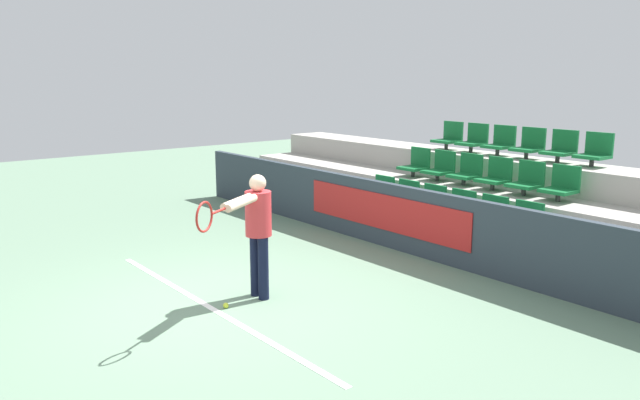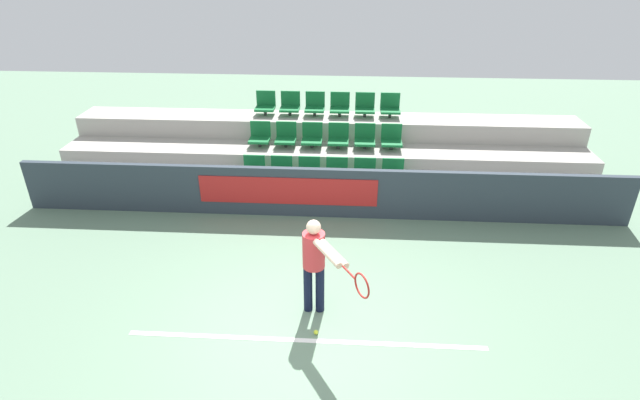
# 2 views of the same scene
# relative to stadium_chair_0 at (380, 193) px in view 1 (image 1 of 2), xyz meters

# --- Properties ---
(ground_plane) EXTENTS (30.00, 30.00, 0.00)m
(ground_plane) POSITION_rel_stadium_chair_0_xyz_m (1.44, -4.01, -0.66)
(ground_plane) COLOR slate
(court_baseline) EXTENTS (4.97, 0.08, 0.01)m
(court_baseline) POSITION_rel_stadium_chair_0_xyz_m (1.44, -4.18, -0.66)
(court_baseline) COLOR white
(court_baseline) RESTS_ON ground
(barrier_wall) EXTENTS (11.91, 0.14, 1.03)m
(barrier_wall) POSITION_rel_stadium_chair_0_xyz_m (1.43, -0.65, -0.15)
(barrier_wall) COLOR #2D3842
(barrier_wall) RESTS_ON ground
(bleacher_tier_front) EXTENTS (11.51, 0.90, 0.43)m
(bleacher_tier_front) POSITION_rel_stadium_chair_0_xyz_m (1.44, -0.12, -0.44)
(bleacher_tier_front) COLOR #ADA89E
(bleacher_tier_front) RESTS_ON ground
(bleacher_tier_middle) EXTENTS (11.51, 0.90, 0.86)m
(bleacher_tier_middle) POSITION_rel_stadium_chair_0_xyz_m (1.44, 0.79, -0.23)
(bleacher_tier_middle) COLOR #ADA89E
(bleacher_tier_middle) RESTS_ON ground
(bleacher_tier_back) EXTENTS (11.51, 0.90, 1.30)m
(bleacher_tier_back) POSITION_rel_stadium_chair_0_xyz_m (1.44, 1.69, -0.01)
(bleacher_tier_back) COLOR #ADA89E
(bleacher_tier_back) RESTS_ON ground
(stadium_chair_0) EXTENTS (0.44, 0.42, 0.52)m
(stadium_chair_0) POSITION_rel_stadium_chair_0_xyz_m (0.00, 0.00, 0.00)
(stadium_chair_0) COLOR #333333
(stadium_chair_0) RESTS_ON bleacher_tier_front
(stadium_chair_1) EXTENTS (0.44, 0.42, 0.52)m
(stadium_chair_1) POSITION_rel_stadium_chair_0_xyz_m (0.58, 0.00, 0.00)
(stadium_chair_1) COLOR #333333
(stadium_chair_1) RESTS_ON bleacher_tier_front
(stadium_chair_2) EXTENTS (0.44, 0.42, 0.52)m
(stadium_chair_2) POSITION_rel_stadium_chair_0_xyz_m (1.15, 0.00, 0.00)
(stadium_chair_2) COLOR #333333
(stadium_chair_2) RESTS_ON bleacher_tier_front
(stadium_chair_3) EXTENTS (0.44, 0.42, 0.52)m
(stadium_chair_3) POSITION_rel_stadium_chair_0_xyz_m (1.73, 0.00, 0.00)
(stadium_chair_3) COLOR #333333
(stadium_chair_3) RESTS_ON bleacher_tier_front
(stadium_chair_4) EXTENTS (0.44, 0.42, 0.52)m
(stadium_chair_4) POSITION_rel_stadium_chair_0_xyz_m (2.30, 0.00, 0.00)
(stadium_chair_4) COLOR #333333
(stadium_chair_4) RESTS_ON bleacher_tier_front
(stadium_chair_5) EXTENTS (0.44, 0.42, 0.52)m
(stadium_chair_5) POSITION_rel_stadium_chair_0_xyz_m (2.88, 0.00, 0.00)
(stadium_chair_5) COLOR #333333
(stadium_chair_5) RESTS_ON bleacher_tier_front
(stadium_chair_6) EXTENTS (0.44, 0.42, 0.52)m
(stadium_chair_6) POSITION_rel_stadium_chair_0_xyz_m (0.00, 0.90, 0.43)
(stadium_chair_6) COLOR #333333
(stadium_chair_6) RESTS_ON bleacher_tier_middle
(stadium_chair_7) EXTENTS (0.44, 0.42, 0.52)m
(stadium_chair_7) POSITION_rel_stadium_chair_0_xyz_m (0.58, 0.90, 0.43)
(stadium_chair_7) COLOR #333333
(stadium_chair_7) RESTS_ON bleacher_tier_middle
(stadium_chair_8) EXTENTS (0.44, 0.42, 0.52)m
(stadium_chair_8) POSITION_rel_stadium_chair_0_xyz_m (1.15, 0.90, 0.43)
(stadium_chair_8) COLOR #333333
(stadium_chair_8) RESTS_ON bleacher_tier_middle
(stadium_chair_9) EXTENTS (0.44, 0.42, 0.52)m
(stadium_chair_9) POSITION_rel_stadium_chair_0_xyz_m (1.73, 0.90, 0.43)
(stadium_chair_9) COLOR #333333
(stadium_chair_9) RESTS_ON bleacher_tier_middle
(stadium_chair_10) EXTENTS (0.44, 0.42, 0.52)m
(stadium_chair_10) POSITION_rel_stadium_chair_0_xyz_m (2.30, 0.90, 0.43)
(stadium_chair_10) COLOR #333333
(stadium_chair_10) RESTS_ON bleacher_tier_middle
(stadium_chair_11) EXTENTS (0.44, 0.42, 0.52)m
(stadium_chair_11) POSITION_rel_stadium_chair_0_xyz_m (2.88, 0.90, 0.43)
(stadium_chair_11) COLOR #333333
(stadium_chair_11) RESTS_ON bleacher_tier_middle
(stadium_chair_12) EXTENTS (0.44, 0.42, 0.52)m
(stadium_chair_12) POSITION_rel_stadium_chair_0_xyz_m (0.00, 1.81, 0.86)
(stadium_chair_12) COLOR #333333
(stadium_chair_12) RESTS_ON bleacher_tier_back
(stadium_chair_13) EXTENTS (0.44, 0.42, 0.52)m
(stadium_chair_13) POSITION_rel_stadium_chair_0_xyz_m (0.58, 1.81, 0.86)
(stadium_chair_13) COLOR #333333
(stadium_chair_13) RESTS_ON bleacher_tier_back
(stadium_chair_14) EXTENTS (0.44, 0.42, 0.52)m
(stadium_chair_14) POSITION_rel_stadium_chair_0_xyz_m (1.15, 1.81, 0.86)
(stadium_chair_14) COLOR #333333
(stadium_chair_14) RESTS_ON bleacher_tier_back
(stadium_chair_15) EXTENTS (0.44, 0.42, 0.52)m
(stadium_chair_15) POSITION_rel_stadium_chair_0_xyz_m (1.73, 1.81, 0.86)
(stadium_chair_15) COLOR #333333
(stadium_chair_15) RESTS_ON bleacher_tier_back
(stadium_chair_16) EXTENTS (0.44, 0.42, 0.52)m
(stadium_chair_16) POSITION_rel_stadium_chair_0_xyz_m (2.30, 1.81, 0.86)
(stadium_chair_16) COLOR #333333
(stadium_chair_16) RESTS_ON bleacher_tier_back
(stadium_chair_17) EXTENTS (0.44, 0.42, 0.52)m
(stadium_chair_17) POSITION_rel_stadium_chair_0_xyz_m (2.88, 1.81, 0.86)
(stadium_chair_17) COLOR #333333
(stadium_chair_17) RESTS_ON bleacher_tier_back
(tennis_player) EXTENTS (0.90, 1.38, 1.53)m
(tennis_player) POSITION_rel_stadium_chair_0_xyz_m (1.55, -3.59, 0.29)
(tennis_player) COLOR black
(tennis_player) RESTS_ON ground
(tennis_ball) EXTENTS (0.07, 0.07, 0.07)m
(tennis_ball) POSITION_rel_stadium_chair_0_xyz_m (1.57, -4.05, -0.63)
(tennis_ball) COLOR #CCDB33
(tennis_ball) RESTS_ON ground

